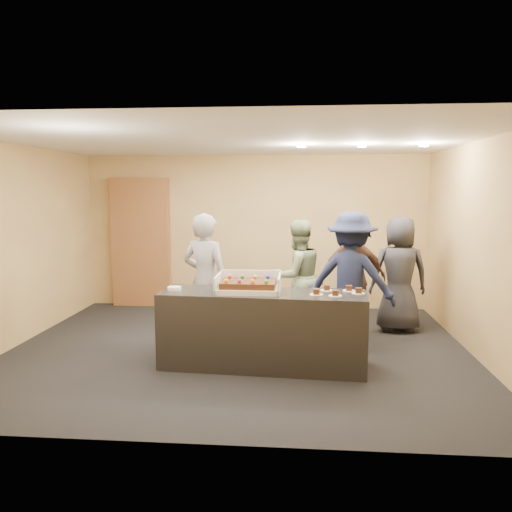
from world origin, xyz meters
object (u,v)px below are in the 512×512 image
object	(u,v)px
plate_stack	(174,288)
person_dark_suit	(399,274)
serving_counter	(263,329)
cake_box	(249,287)
storage_cabinet	(141,243)
person_server_grey	(206,281)
person_navy_man	(351,279)
person_sage_man	(297,277)
person_brown_extra	(353,279)
sheet_cake	(248,284)

from	to	relation	value
plate_stack	person_dark_suit	world-z (taller)	person_dark_suit
serving_counter	cake_box	xyz separation A→B (m)	(-0.17, 0.03, 0.50)
storage_cabinet	plate_stack	distance (m)	3.29
person_server_grey	person_navy_man	world-z (taller)	person_navy_man
storage_cabinet	person_sage_man	bearing A→B (deg)	-28.60
storage_cabinet	person_navy_man	world-z (taller)	storage_cabinet
plate_stack	person_server_grey	size ratio (longest dim) A/B	0.09
cake_box	storage_cabinet	bearing A→B (deg)	126.96
cake_box	person_brown_extra	world-z (taller)	person_brown_extra
serving_counter	person_brown_extra	bearing A→B (deg)	51.83
person_server_grey	person_brown_extra	size ratio (longest dim) A/B	1.07
sheet_cake	person_navy_man	xyz separation A→B (m)	(1.29, 0.94, -0.10)
sheet_cake	person_server_grey	world-z (taller)	person_server_grey
plate_stack	person_sage_man	bearing A→B (deg)	44.78
storage_cabinet	person_brown_extra	bearing A→B (deg)	-25.20
person_navy_man	person_dark_suit	distance (m)	1.09
person_navy_man	person_brown_extra	distance (m)	0.39
serving_counter	plate_stack	bearing A→B (deg)	-177.86
sheet_cake	person_navy_man	size ratio (longest dim) A/B	0.35
person_sage_man	person_navy_man	distance (m)	0.90
storage_cabinet	cake_box	distance (m)	3.75
person_sage_man	person_dark_suit	bearing A→B (deg)	158.28
serving_counter	person_server_grey	xyz separation A→B (m)	(-0.81, 0.70, 0.44)
cake_box	plate_stack	xyz separation A→B (m)	(-0.89, 0.00, -0.03)
serving_counter	storage_cabinet	xyz separation A→B (m)	(-2.42, 3.02, 0.70)
person_sage_man	storage_cabinet	bearing A→B (deg)	-58.80
cake_box	person_navy_man	world-z (taller)	person_navy_man
serving_counter	storage_cabinet	size ratio (longest dim) A/B	1.04
person_dark_suit	serving_counter	bearing A→B (deg)	38.99
person_navy_man	storage_cabinet	bearing A→B (deg)	-13.19
storage_cabinet	sheet_cake	world-z (taller)	storage_cabinet
person_sage_man	person_brown_extra	bearing A→B (deg)	138.44
storage_cabinet	person_dark_suit	distance (m)	4.53
person_server_grey	person_brown_extra	world-z (taller)	person_server_grey
serving_counter	person_navy_man	bearing A→B (deg)	43.79
person_brown_extra	person_dark_suit	bearing A→B (deg)	-166.35
person_server_grey	person_sage_man	xyz separation A→B (m)	(1.21, 0.78, -0.06)
storage_cabinet	person_server_grey	world-z (taller)	storage_cabinet
storage_cabinet	cake_box	world-z (taller)	storage_cabinet
person_server_grey	person_dark_suit	xyz separation A→B (m)	(2.71, 1.00, -0.03)
serving_counter	sheet_cake	distance (m)	0.57
plate_stack	person_brown_extra	bearing A→B (deg)	29.98
storage_cabinet	plate_stack	world-z (taller)	storage_cabinet
storage_cabinet	person_sage_man	size ratio (longest dim) A/B	1.38
sheet_cake	plate_stack	bearing A→B (deg)	178.17
serving_counter	person_navy_man	xyz separation A→B (m)	(1.12, 0.94, 0.45)
person_sage_man	person_brown_extra	xyz separation A→B (m)	(0.78, -0.16, 0.00)
person_sage_man	serving_counter	bearing A→B (deg)	44.53
person_brown_extra	plate_stack	bearing A→B (deg)	15.68
person_server_grey	cake_box	bearing A→B (deg)	153.34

